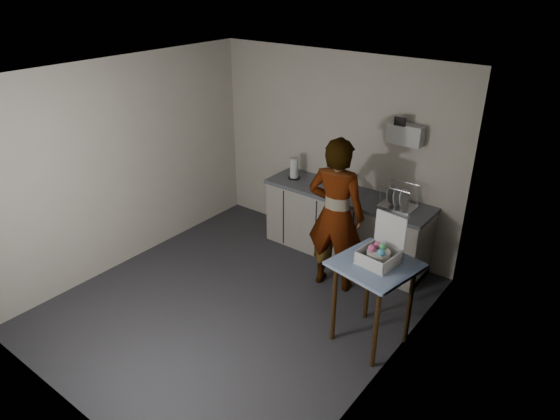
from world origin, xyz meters
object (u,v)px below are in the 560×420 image
Objects in this scene: soda_can at (345,187)px; bakery_box at (380,253)px; dish_rack at (398,202)px; side_table at (375,274)px; standing_man at (336,215)px; paper_towel at (294,169)px; dark_bottle at (328,179)px; kitchen_counter at (345,226)px; soap_bottle at (332,177)px.

soda_can is 1.78m from bakery_box.
soda_can is at bearing 178.39° from dish_rack.
dish_rack is at bearing 118.07° from side_table.
bakery_box is (0.43, -1.31, 0.07)m from dish_rack.
standing_man is 6.38× the size of paper_towel.
standing_man is at bearing -31.53° from paper_towel.
dish_rack reaches higher than soda_can.
kitchen_counter is at bearing 3.48° from dark_bottle.
standing_man is (0.25, -0.67, 0.51)m from kitchen_counter.
soap_bottle is (-0.49, 0.68, 0.13)m from standing_man.
paper_towel is at bearing 156.63° from side_table.
bakery_box is at bearing 133.99° from standing_man.
standing_man is 0.85m from soap_bottle.
dish_rack is at bearing 0.71° from soap_bottle.
bakery_box reaches higher than kitchen_counter.
kitchen_counter is 7.29× the size of soap_bottle.
paper_towel is at bearing 179.48° from dark_bottle.
standing_man is 6.09× the size of soap_bottle.
soap_bottle is 0.93m from dish_rack.
soda_can is 0.25× the size of bakery_box.
bakery_box is (1.40, -1.27, 0.01)m from dark_bottle.
soap_bottle is 1.88m from bakery_box.
soap_bottle is (-0.25, 0.01, 0.64)m from kitchen_counter.
side_table is at bearing -44.59° from soap_bottle.
side_table is at bearing -49.45° from soda_can.
dark_bottle is at bearing 144.26° from bakery_box.
paper_towel reaches higher than side_table.
bakery_box is (0.01, 0.03, 0.23)m from side_table.
paper_towel is 0.63× the size of bakery_box.
soap_bottle is at bearing 178.53° from kitchen_counter.
soda_can is at bearing 14.00° from dark_bottle.
kitchen_counter is 0.67m from dark_bottle.
standing_man reaches higher than dish_rack.
paper_towel reaches higher than dark_bottle.
soap_bottle is at bearing 146.16° from side_table.
side_table reaches higher than kitchen_counter.
kitchen_counter is 0.88m from standing_man.
standing_man reaches higher than paper_towel.
dark_bottle is (-0.54, 0.66, 0.10)m from standing_man.
standing_man is at bearing -69.91° from kitchen_counter.
soap_bottle reaches higher than kitchen_counter.
side_table is (1.10, -1.32, 0.39)m from kitchen_counter.
dark_bottle is at bearing -151.23° from soap_bottle.
soap_bottle is 0.59m from paper_towel.
side_table is 2.00× the size of bakery_box.
dark_bottle is at bearing -166.00° from soda_can.
paper_towel is (-0.83, -0.01, 0.62)m from kitchen_counter.
kitchen_counter is at bearing -80.60° from standing_man.
standing_man is 15.95× the size of soda_can.
paper_towel is 2.33m from bakery_box.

